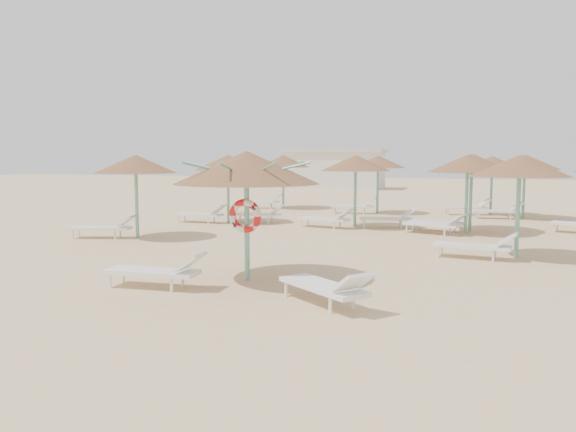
% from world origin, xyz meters
% --- Properties ---
extents(ground, '(120.00, 120.00, 0.00)m').
position_xyz_m(ground, '(0.00, 0.00, 0.00)').
color(ground, tan).
rests_on(ground, ground).
extents(main_palapa, '(3.05, 3.05, 2.73)m').
position_xyz_m(main_palapa, '(-0.09, -0.10, 2.37)').
color(main_palapa, '#65AF92').
rests_on(main_palapa, ground).
extents(lounger_main_a, '(2.05, 0.69, 0.74)m').
position_xyz_m(lounger_main_a, '(-1.53, -1.29, 0.35)').
color(lounger_main_a, white).
rests_on(lounger_main_a, ground).
extents(lounger_main_b, '(1.97, 1.78, 0.75)m').
position_xyz_m(lounger_main_b, '(2.00, -1.62, 0.36)').
color(lounger_main_b, white).
rests_on(lounger_main_b, ground).
extents(palapa_field, '(19.82, 14.41, 2.73)m').
position_xyz_m(palapa_field, '(2.70, 10.43, 2.32)').
color(palapa_field, '#65AF92').
rests_on(palapa_field, ground).
extents(service_hut, '(8.40, 4.40, 3.25)m').
position_xyz_m(service_hut, '(-6.00, 35.00, 1.64)').
color(service_hut, silver).
rests_on(service_hut, ground).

